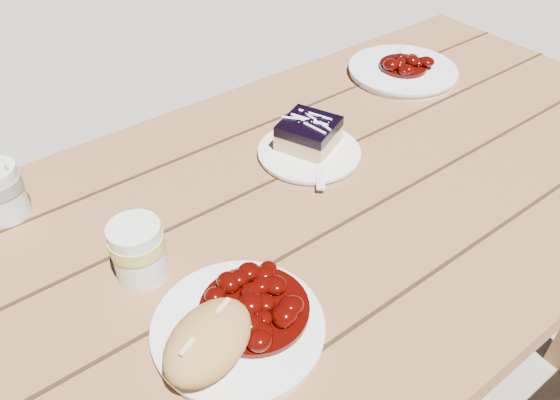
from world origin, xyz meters
TOP-DOWN VIEW (x-y plane):
  - picnic_table at (0.00, -0.00)m, footprint 2.00×1.55m
  - main_plate at (-0.07, -0.15)m, footprint 0.22×0.22m
  - goulash_stew at (-0.04, -0.15)m, footprint 0.15×0.15m
  - bread_roll at (-0.13, -0.17)m, footprint 0.16×0.13m
  - dessert_plate at (0.26, 0.10)m, footprint 0.19×0.19m
  - blueberry_cake at (0.27, 0.12)m, footprint 0.13×0.13m
  - fork_dessert at (0.24, 0.05)m, footprint 0.12×0.14m
  - second_plate at (0.64, 0.22)m, footprint 0.25×0.25m
  - second_stew at (0.64, 0.22)m, footprint 0.11×0.11m
  - second_cup at (-0.12, 0.02)m, footprint 0.08×0.08m

SIDE VIEW (x-z plane):
  - picnic_table at x=0.00m, z-range 0.21..0.96m
  - dessert_plate at x=0.26m, z-range 0.75..0.76m
  - main_plate at x=-0.07m, z-range 0.75..0.77m
  - second_plate at x=0.64m, z-range 0.75..0.77m
  - fork_dessert at x=0.24m, z-range 0.76..0.76m
  - goulash_stew at x=-0.04m, z-range 0.77..0.81m
  - second_stew at x=0.64m, z-range 0.77..0.81m
  - blueberry_cake at x=0.27m, z-range 0.76..0.82m
  - second_cup at x=-0.12m, z-range 0.75..0.84m
  - bread_roll at x=-0.13m, z-range 0.77..0.83m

